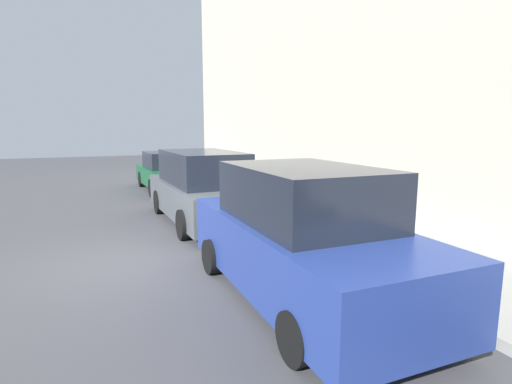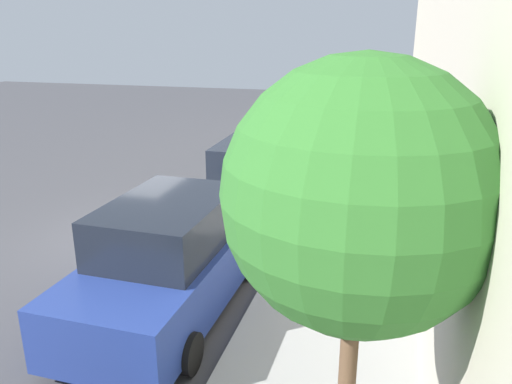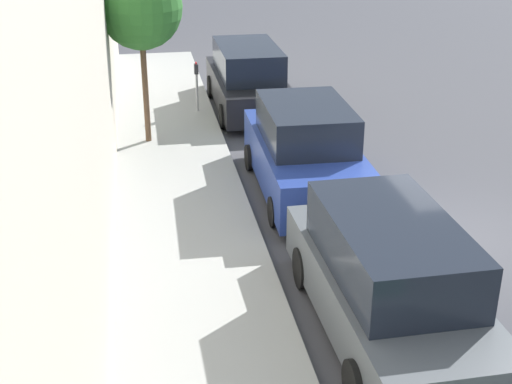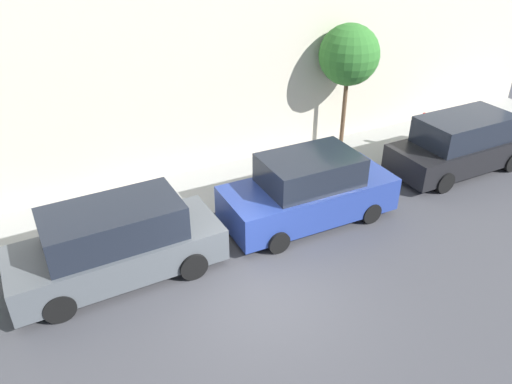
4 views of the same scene
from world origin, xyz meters
name	(u,v)px [view 1 (image 1 of 4)]	position (x,y,z in m)	size (l,w,h in m)	color
ground_plane	(131,262)	(0.00, 0.00, 0.00)	(60.00, 60.00, 0.00)	#424247
sidewalk	(342,232)	(4.86, 0.00, 0.07)	(2.71, 32.00, 0.15)	#9E9E99
parked_suv_second	(303,237)	(2.18, -2.67, 0.93)	(2.08, 4.84, 1.98)	navy
parked_minivan_third	(203,188)	(2.20, 2.64, 0.92)	(2.02, 4.93, 1.90)	#4C5156
parked_sedan_fourth	(168,172)	(2.45, 8.56, 0.72)	(1.93, 4.55, 1.54)	#14512D
parking_meter_far	(197,162)	(3.95, 9.52, 1.03)	(0.11, 0.15, 1.43)	#ADADB2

